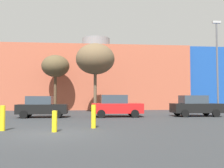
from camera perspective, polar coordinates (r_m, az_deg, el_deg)
The scene contains 11 objects.
ground_plane at distance 11.62m, azimuth -13.72°, elevation -10.78°, with size 200.00×200.00×0.00m, color #2D3033.
building_backdrop at distance 36.72m, azimuth -3.64°, elevation 0.98°, with size 42.50×12.03×10.11m.
parked_car_1 at distance 20.60m, azimuth -15.54°, elevation -4.98°, with size 3.85×1.89×1.67m.
parked_car_2 at distance 20.40m, azimuth 0.93°, elevation -4.97°, with size 4.07×2.00×1.76m.
parked_car_3 at distance 22.12m, azimuth 18.24°, elevation -4.71°, with size 3.99×1.96×1.73m.
bare_tree_0 at distance 28.73m, azimuth -12.61°, elevation 3.85°, with size 3.05×3.05×6.24m.
bare_tree_1 at distance 25.74m, azimuth -3.79°, elevation 5.60°, with size 3.91×3.91×7.01m.
bollard_yellow_0 at distance 11.98m, azimuth -12.82°, elevation -8.21°, with size 0.24×0.24×0.97m, color yellow.
bollard_yellow_1 at distance 13.18m, azimuth -23.45°, elevation -7.07°, with size 0.24×0.24×1.20m, color yellow.
bollard_yellow_2 at distance 13.16m, azimuth -4.17°, elevation -7.30°, with size 0.24×0.24×1.20m, color yellow.
street_lamp at distance 25.66m, azimuth 22.64°, elevation 4.70°, with size 0.80×0.24×8.75m.
Camera 1 is at (1.65, -11.39, 1.60)m, focal length 40.55 mm.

